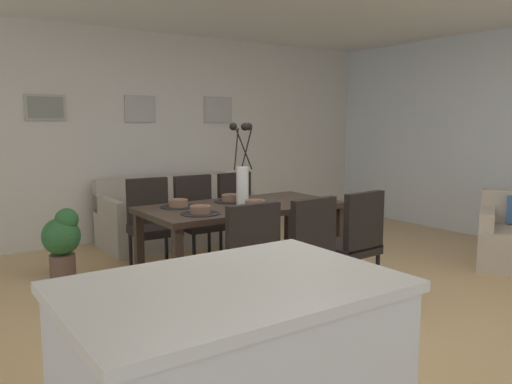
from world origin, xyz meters
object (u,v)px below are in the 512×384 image
Objects in this scene: centerpiece_vase at (242,173)px; bowl_near_right at (178,202)px; potted_plant at (62,239)px; bowl_far_left at (255,203)px; dining_chair_far_right at (198,215)px; bowl_near_left at (200,209)px; framed_picture_center at (140,109)px; bowl_far_right at (231,197)px; dining_chair_near_right at (152,220)px; sofa at (174,220)px; dining_chair_mid_left at (353,239)px; dining_chair_far_left at (303,249)px; framed_picture_left at (45,108)px; dining_chair_mid_right at (241,210)px; dining_chair_near_left at (245,258)px; framed_picture_right at (218,110)px; dining_table at (243,213)px.

bowl_near_right is (-0.54, 0.20, -0.24)m from centerpiece_vase.
potted_plant is (-1.31, 1.15, -0.65)m from centerpiece_vase.
dining_chair_far_right is at bearing 90.05° from bowl_far_left.
bowl_near_left is 2.75m from framed_picture_center.
bowl_far_right is at bearing 36.76° from bowl_near_left.
dining_chair_near_right reaches higher than sofa.
centerpiece_vase is 0.63m from bowl_near_left.
dining_chair_far_right is 0.52× the size of sofa.
sofa is at bearing 83.14° from bowl_far_right.
bowl_far_left is (0.54, -0.40, 0.00)m from bowl_near_right.
centerpiece_vase reaches higher than dining_chair_mid_left.
framed_picture_left reaches higher than dining_chair_far_left.
dining_chair_mid_left reaches higher than bowl_near_left.
bowl_near_left is 0.67m from bowl_far_right.
bowl_near_right is 0.25× the size of potted_plant.
bowl_far_right is at bearing -89.91° from dining_chair_far_right.
dining_chair_mid_left is 1.70m from dining_chair_mid_right.
dining_chair_mid_left is at bearing -89.27° from dining_chair_mid_right.
framed_picture_right reaches higher than dining_chair_near_left.
bowl_near_right is 2.38m from framed_picture_center.
dining_chair_far_left is at bearing -57.49° from potted_plant.
dining_chair_near_right is 2.47m from framed_picture_right.
framed_picture_left is at bearing 105.34° from bowl_near_right.
dining_chair_far_left is 0.56m from dining_chair_mid_left.
bowl_near_right is (-0.54, -0.65, 0.27)m from dining_chair_far_right.
framed_picture_center reaches higher than potted_plant.
framed_picture_center reaches higher than dining_chair_mid_left.
dining_chair_far_left is at bearing -91.15° from dining_table.
framed_picture_center is (-0.54, 3.21, 1.13)m from dining_chair_mid_left.
framed_picture_left is at bearing 127.03° from dining_chair_far_right.
dining_chair_mid_left is at bearing -80.42° from framed_picture_center.
centerpiece_vase reaches higher than bowl_far_right.
centerpiece_vase is 4.32× the size of bowl_far_left.
dining_chair_near_left is at bearing -116.66° from bowl_far_right.
dining_chair_far_right is (0.50, -0.03, 0.00)m from dining_chair_near_right.
dining_chair_near_right is at bearing 119.70° from dining_table.
sofa is at bearing 97.13° from dining_chair_mid_left.
dining_chair_near_right is at bearing 114.92° from bowl_far_left.
bowl_near_right is 0.54m from bowl_far_right.
dining_chair_mid_right is 2.30× the size of framed_picture_center.
dining_chair_far_left is 5.41× the size of bowl_near_right.
framed_picture_right is (0.61, 1.51, 1.13)m from dining_chair_mid_right.
framed_picture_left is (-1.65, 1.51, 1.13)m from dining_chair_mid_right.
dining_chair_far_left is 2.14× the size of framed_picture_right.
bowl_near_right reaches higher than dining_table.
sofa is at bearing 66.04° from bowl_near_right.
bowl_near_right is at bearing -148.91° from dining_chair_mid_right.
dining_chair_mid_right is at bearing -111.99° from framed_picture_right.
dining_chair_mid_right is at bearing -72.74° from sofa.
dining_chair_mid_right is 2.14× the size of framed_picture_right.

